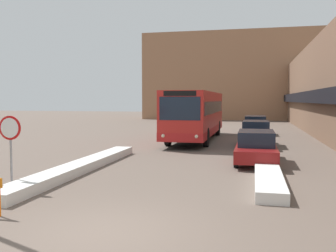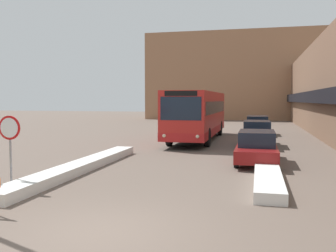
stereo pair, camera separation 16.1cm
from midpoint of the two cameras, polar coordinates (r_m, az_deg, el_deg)
The scene contains 9 objects.
ground_plane at distance 8.43m, azimuth -9.66°, elevation -15.58°, with size 160.00×160.00×0.00m, color #66564C.
building_backdrop_far at distance 57.01m, azimuth 10.45°, elevation 7.39°, with size 26.00×8.00×12.54m.
snow_bank_left at distance 15.32m, azimuth -12.93°, elevation -6.05°, with size 0.90×10.32×0.35m.
snow_bank_right at distance 14.94m, azimuth 15.13°, elevation -6.35°, with size 0.90×9.13×0.34m.
city_bus at distance 26.35m, azimuth 4.75°, elevation 1.83°, with size 2.63×12.14×3.36m.
parked_car_front at distance 17.26m, azimuth 13.62°, elevation -3.10°, with size 1.80×4.60×1.43m.
parked_car_middle at distance 23.51m, azimuth 13.61°, elevation -1.13°, with size 1.82×4.63×1.54m.
parked_car_back at distance 31.31m, azimuth 13.61°, elevation 0.09°, with size 1.89×4.76×1.52m.
stop_sign at distance 12.73m, azimuth -22.64°, elevation -1.41°, with size 0.76×0.08×2.33m.
Camera 2 is at (3.24, -7.27, 2.81)m, focal length 40.00 mm.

